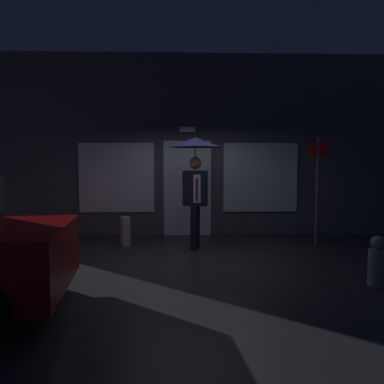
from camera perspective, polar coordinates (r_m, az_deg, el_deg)
name	(u,v)px	position (r m, az deg, el deg)	size (l,w,h in m)	color
ground_plane	(190,258)	(6.80, -0.33, -9.94)	(18.00, 18.00, 0.00)	#26262B
building_facade	(187,146)	(8.95, -0.72, 6.88)	(9.73, 0.48, 4.20)	#4C4C56
person_with_umbrella	(195,164)	(7.37, 0.49, 4.28)	(1.05, 1.05, 2.18)	black
street_sign_post	(317,184)	(8.14, 18.39, 1.18)	(0.40, 0.07, 2.21)	#595B60
sidewalk_bollard	(125,231)	(7.83, -10.00, -5.87)	(0.20, 0.20, 0.60)	#B2A899
fire_hydrant	(377,263)	(5.84, 26.15, -9.53)	(0.24, 0.24, 0.69)	gray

